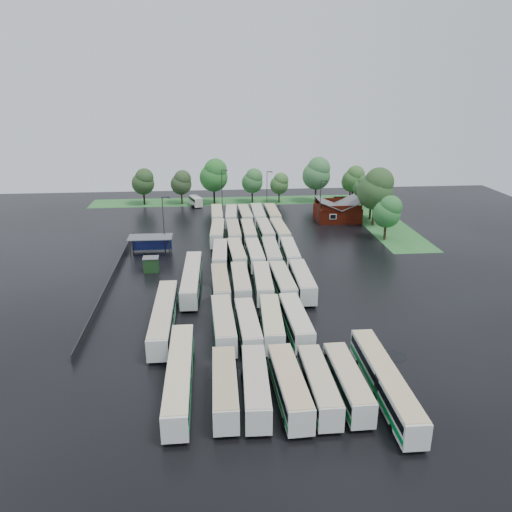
{
  "coord_description": "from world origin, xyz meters",
  "views": [
    {
      "loc": [
        -5.13,
        -69.55,
        31.45
      ],
      "look_at": [
        2.0,
        12.0,
        2.5
      ],
      "focal_mm": 35.0,
      "sensor_mm": 36.0,
      "label": 1
    }
  ],
  "objects": [
    {
      "name": "tree_east_3",
      "position": [
        33.32,
        53.49,
        5.6
      ],
      "size": [
        5.26,
        5.26,
        8.7
      ],
      "color": "#3A2A1C",
      "rests_on": "ground"
    },
    {
      "name": "bus_r2c1",
      "position": [
        -1.3,
        1.52,
        1.83
      ],
      "size": [
        2.62,
        11.95,
        3.32
      ],
      "rotation": [
        0.0,
        0.0,
        0.01
      ],
      "color": "silver",
      "rests_on": "ground"
    },
    {
      "name": "tree_east_4",
      "position": [
        32.9,
        61.41,
        6.37
      ],
      "size": [
        5.98,
        5.98,
        9.9
      ],
      "color": "black",
      "rests_on": "ground"
    },
    {
      "name": "bus_r5c1",
      "position": [
        -1.13,
        41.9,
        1.81
      ],
      "size": [
        3.1,
        11.93,
        3.29
      ],
      "rotation": [
        0.0,
        0.0,
        -0.05
      ],
      "color": "silver",
      "rests_on": "ground"
    },
    {
      "name": "bus_r4c2",
      "position": [
        1.91,
        28.4,
        1.81
      ],
      "size": [
        2.58,
        11.81,
        3.28
      ],
      "rotation": [
        0.0,
        0.0,
        0.01
      ],
      "color": "silver",
      "rests_on": "ground"
    },
    {
      "name": "utility_hut",
      "position": [
        -16.2,
        12.6,
        1.32
      ],
      "size": [
        2.7,
        2.2,
        2.62
      ],
      "color": "#133414",
      "rests_on": "ground"
    },
    {
      "name": "bus_r2c0",
      "position": [
        -4.41,
        1.15,
        1.81
      ],
      "size": [
        2.84,
        11.86,
        3.28
      ],
      "rotation": [
        0.0,
        0.0,
        0.03
      ],
      "color": "silver",
      "rests_on": "ground"
    },
    {
      "name": "bus_r3c4",
      "position": [
        8.41,
        14.76,
        1.79
      ],
      "size": [
        2.81,
        11.79,
        3.26
      ],
      "rotation": [
        0.0,
        0.0,
        -0.03
      ],
      "color": "silver",
      "rests_on": "ground"
    },
    {
      "name": "bus_r4c4",
      "position": [
        8.36,
        28.16,
        1.84
      ],
      "size": [
        2.96,
        12.08,
        3.34
      ],
      "rotation": [
        0.0,
        0.0,
        0.04
      ],
      "color": "silver",
      "rests_on": "ground"
    },
    {
      "name": "ground",
      "position": [
        0.0,
        0.0,
        0.0
      ],
      "size": [
        160.0,
        160.0,
        0.0
      ],
      "primitive_type": "plane",
      "color": "black",
      "rests_on": "ground"
    },
    {
      "name": "tree_east_0",
      "position": [
        30.43,
        26.87,
        6.06
      ],
      "size": [
        5.73,
        5.69,
        9.42
      ],
      "color": "#362717",
      "rests_on": "ground"
    },
    {
      "name": "puddle_0",
      "position": [
        -4.45,
        -20.44,
        0.0
      ],
      "size": [
        3.77,
        3.77,
        0.01
      ],
      "primitive_type": "cylinder",
      "color": "black",
      "rests_on": "ground"
    },
    {
      "name": "bus_r4c0",
      "position": [
        -4.47,
        28.49,
        1.87
      ],
      "size": [
        3.19,
        12.33,
        3.4
      ],
      "rotation": [
        0.0,
        0.0,
        -0.05
      ],
      "color": "silver",
      "rests_on": "ground"
    },
    {
      "name": "bus_r3c3",
      "position": [
        5.02,
        14.57,
        1.87
      ],
      "size": [
        2.79,
        12.23,
        3.39
      ],
      "rotation": [
        0.0,
        0.0,
        -0.02
      ],
      "color": "silver",
      "rests_on": "ground"
    },
    {
      "name": "puddle_1",
      "position": [
        7.35,
        -22.7,
        0.0
      ],
      "size": [
        4.45,
        4.45,
        0.01
      ],
      "primitive_type": "cylinder",
      "color": "black",
      "rests_on": "ground"
    },
    {
      "name": "artic_bus_west_c",
      "position": [
        -12.14,
        -9.16,
        1.89
      ],
      "size": [
        2.65,
        18.39,
        3.41
      ],
      "rotation": [
        0.0,
        0.0,
        0.0
      ],
      "color": "silver",
      "rests_on": "ground"
    },
    {
      "name": "grass_strip_north",
      "position": [
        2.0,
        64.8,
        0.01
      ],
      "size": [
        80.0,
        10.0,
        0.01
      ],
      "primitive_type": "cube",
      "color": "#2B6B2D",
      "rests_on": "ground"
    },
    {
      "name": "puddle_2",
      "position": [
        -8.82,
        2.67,
        0.0
      ],
      "size": [
        6.63,
        6.63,
        0.01
      ],
      "primitive_type": "cylinder",
      "color": "black",
      "rests_on": "ground"
    },
    {
      "name": "bus_r1c1",
      "position": [
        -1.21,
        -12.74,
        1.79
      ],
      "size": [
        2.91,
        11.79,
        3.26
      ],
      "rotation": [
        0.0,
        0.0,
        0.04
      ],
      "color": "silver",
      "rests_on": "ground"
    },
    {
      "name": "bus_r3c2",
      "position": [
        1.99,
        14.46,
        1.82
      ],
      "size": [
        2.76,
        11.94,
        3.31
      ],
      "rotation": [
        0.0,
        0.0,
        0.02
      ],
      "color": "silver",
      "rests_on": "ground"
    },
    {
      "name": "puddle_4",
      "position": [
        16.13,
        -18.64,
        0.0
      ],
      "size": [
        2.88,
        2.88,
        0.01
      ],
      "primitive_type": "cylinder",
      "color": "black",
      "rests_on": "ground"
    },
    {
      "name": "tree_north_5",
      "position": [
        22.72,
        61.36,
        7.95
      ],
      "size": [
        7.46,
        7.46,
        12.35
      ],
      "color": "#3C2416",
      "rests_on": "ground"
    },
    {
      "name": "west_fence",
      "position": [
        -22.2,
        8.0,
        0.6
      ],
      "size": [
        0.1,
        50.0,
        1.2
      ],
      "primitive_type": "cube",
      "color": "#2D2D30",
      "rests_on": "ground"
    },
    {
      "name": "minibus",
      "position": [
        -9.77,
        60.1,
        1.38
      ],
      "size": [
        3.79,
        6.06,
        2.48
      ],
      "rotation": [
        0.0,
        0.0,
        0.33
      ],
      "color": "beige",
      "rests_on": "ground"
    },
    {
      "name": "bus_r4c1",
      "position": [
        -1.2,
        28.16,
        1.84
      ],
      "size": [
        2.63,
        12.04,
        3.35
      ],
      "rotation": [
        0.0,
        0.0,
        0.01
      ],
      "color": "silver",
      "rests_on": "ground"
    },
    {
      "name": "bus_r1c2",
      "position": [
        1.9,
        -12.16,
        1.85
      ],
      "size": [
        3.12,
        12.17,
        3.36
      ],
      "rotation": [
        0.0,
        0.0,
        -0.05
      ],
      "color": "silver",
      "rests_on": "ground"
    },
    {
      "name": "bus_r3c0",
      "position": [
        -4.22,
        14.57,
        1.8
      ],
      "size": [
        2.93,
        11.86,
        3.28
      ],
      "rotation": [
        0.0,
        0.0,
        -0.04
      ],
      "color": "silver",
      "rests_on": "ground"
    },
    {
      "name": "tree_north_4",
      "position": [
        12.8,
        62.02,
        5.27
      ],
      "size": [
        4.94,
        4.94,
        8.19
      ],
      "color": "black",
      "rests_on": "ground"
    },
    {
      "name": "tree_east_1",
      "position": [
        31.29,
        37.65,
        8.58
      ],
      "size": [
        8.05,
        8.05,
        13.33
      ],
      "color": "#342315",
      "rests_on": "ground"
    },
    {
      "name": "tree_north_3",
      "position": [
        5.58,
        62.62,
        6.0
      ],
      "size": [
        5.64,
        5.64,
        9.34
      ],
      "color": "black",
      "rests_on": "ground"
    },
    {
      "name": "tree_east_2",
      "position": [
        32.2,
        42.86,
        6.25
      ],
      "size": [
        5.87,
        5.87,
        9.72
      ],
      "color": "black",
      "rests_on": "ground"
    },
    {
      "name": "tree_north_6",
      "position": [
        32.77,
        63.31,
        5.41
      ],
      "size": [
        5.08,
        5.08,
        8.42
      ],
      "color": "#3B2615",
      "rests_on": "ground"
    },
    {
      "name": "tree_north_1",
      "position": [
        -13.37,
        62.46,
        5.9
      ],
      "size": [
        5.54,
        5.54,
        9.17
      ],
      "color": "#322316",
      "rests_on": "ground"
    },
    {
      "name": "lamp_post_nw",
      "position": [
        -14.55,
        23.1,
        6.33
      ],
      "size": [
        1.68,
        0.33,
        10.9
      ],
      "color": "#2D2D30",
      "rests_on": "ground"
    },
    {
      "name": "bus_r0c3",
      "position": [
        5.13,
        -26.27,
        1.8
      ],
      "size": [
        2.57,
        11.76,
        3.27
      ],
      "rotation": [
        0.0,
        0.0,
        0.01
      ],
      "color": "silver",
      "rests_on": "ground"
    },
    {
      "name": "bus_r5c0",
      "position": [
        -4.39,
        42.29,
        1.84
      ],
      "size": [
        2.61,
        12.0,
        3.34
      ],
      "rotation": [
        0.0,
        0.0,
        0.0
      ],
      "color": "silver",
      "rests_on": "ground"
    },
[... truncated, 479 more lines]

